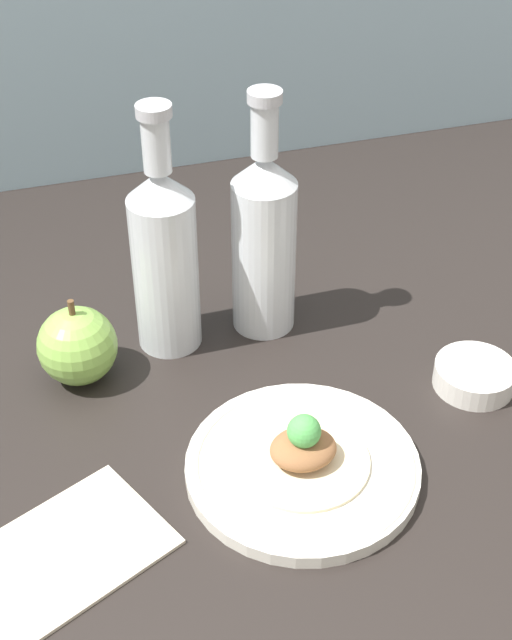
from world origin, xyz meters
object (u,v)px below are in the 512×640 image
Objects in this scene: plate at (303,466)px; apple at (77,346)px; cider_bottle_right at (264,238)px; plated_food at (303,450)px; cider_bottle_left at (164,255)px; dipping_bowl at (474,376)px.

plate is 27.79cm from apple.
cider_bottle_right is at bearing 81.39° from plate.
plated_food is 26.62cm from cider_bottle_left.
plated_food is 0.45× the size of cider_bottle_left.
plate is at bearing 180.00° from plated_food.
dipping_bowl is at bearing -43.56° from cider_bottle_right.
cider_bottle_right is 3.31× the size of dipping_bowl.
cider_bottle_left reaches higher than dipping_bowl.
apple is (-10.76, -3.46, -7.35)cm from cider_bottle_left.
cider_bottle_left reaches higher than plated_food.
cider_bottle_left reaches higher than apple.
cider_bottle_right reaches higher than dipping_bowl.
dipping_bowl is (18.35, -17.45, -10.34)cm from cider_bottle_right.
plate is 2.60× the size of dipping_bowl.
cider_bottle_right is 27.35cm from dipping_bowl.
plate is 2.21× the size of apple.
cider_bottle_left is 3.31× the size of dipping_bowl.
plated_food is 1.49× the size of dipping_bowl.
dipping_bowl is (40.37, -13.99, -2.99)cm from apple.
apple reaches higher than plated_food.
plated_food is at bearing -48.21° from apple.
plate is at bearing -163.34° from dipping_bowl.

